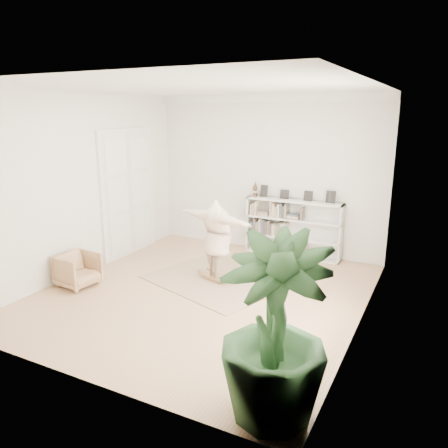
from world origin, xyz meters
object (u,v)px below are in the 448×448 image
(armchair, at_px, (78,270))
(rocker_board, at_px, (217,277))
(houseplant, at_px, (274,330))
(bookshelf, at_px, (293,229))
(person, at_px, (217,236))

(armchair, bearing_deg, rocker_board, -51.21)
(armchair, bearing_deg, houseplant, -105.21)
(bookshelf, xyz_separation_m, armchair, (-3.04, -3.59, -0.32))
(rocker_board, bearing_deg, armchair, -129.14)
(armchair, xyz_separation_m, person, (2.23, 1.44, 0.58))
(rocker_board, height_order, houseplant, houseplant)
(bookshelf, height_order, person, person)
(bookshelf, distance_m, rocker_board, 2.37)
(bookshelf, bearing_deg, rocker_board, -110.84)
(armchair, height_order, houseplant, houseplant)
(bookshelf, xyz_separation_m, person, (-0.82, -2.15, 0.26))
(bookshelf, relative_size, person, 1.18)
(armchair, xyz_separation_m, rocker_board, (2.23, 1.44, -0.24))
(armchair, distance_m, rocker_board, 2.66)
(armchair, xyz_separation_m, houseplant, (4.60, -1.78, 0.71))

